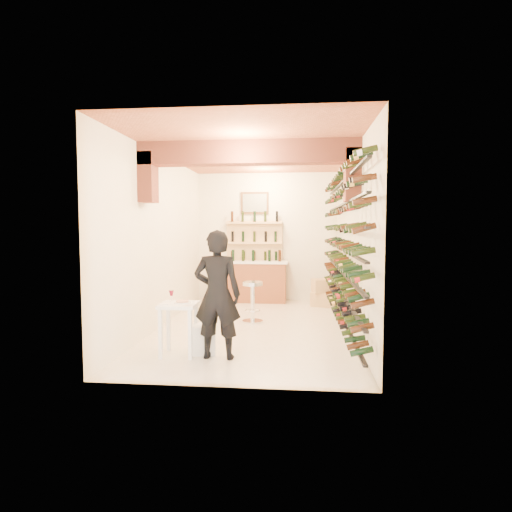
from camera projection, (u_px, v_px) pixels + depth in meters
The scene contains 11 objects.
ground at pixel (254, 327), 7.93m from camera, with size 6.00×6.00×0.00m, color beige.
room_shell at pixel (253, 204), 7.51m from camera, with size 3.52×6.02×3.21m.
wine_rack at pixel (339, 244), 7.67m from camera, with size 0.32×5.70×2.56m.
back_counter at pixel (253, 280), 10.55m from camera, with size 1.70×0.62×1.29m.
back_shelving at pixel (254, 254), 10.74m from camera, with size 1.40×0.31×2.73m.
tasting_table at pixel (179, 313), 6.16m from camera, with size 0.54×0.54×0.92m.
white_stool at pixel (204, 339), 6.28m from camera, with size 0.34×0.34×0.42m, color white.
person at pixel (217, 295), 5.99m from camera, with size 0.66×0.44×1.82m, color black.
chrome_barstool at pixel (253, 299), 8.30m from camera, with size 0.41×0.41×0.79m.
crate_lower at pixel (324, 299), 9.96m from camera, with size 0.55×0.39×0.33m, color tan.
crate_upper at pixel (324, 286), 9.94m from camera, with size 0.52×0.36×0.30m, color tan.
Camera 1 is at (0.81, -7.77, 1.87)m, focal length 29.97 mm.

